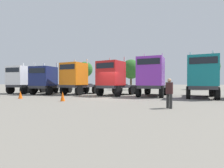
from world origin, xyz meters
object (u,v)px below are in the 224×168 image
semi_truck_orange (77,78)px  semi_truck_purple (152,77)px  traffic_cone_near (63,96)px  visitor_with_camera (169,91)px  semi_truck_navy (47,80)px  traffic_cone_mid (20,95)px  semi_truck_white (24,79)px  semi_truck_teal (202,77)px  semi_truck_red (114,78)px

semi_truck_orange → semi_truck_purple: (8.74, -0.62, 0.12)m
traffic_cone_near → visitor_with_camera: bearing=-12.0°
semi_truck_navy → semi_truck_orange: (3.79, 0.55, 0.20)m
visitor_with_camera → traffic_cone_mid: visitor_with_camera is taller
semi_truck_white → semi_truck_orange: bearing=92.1°
semi_truck_teal → visitor_with_camera: bearing=-14.7°
semi_truck_white → visitor_with_camera: size_ratio=3.44×
semi_truck_teal → semi_truck_orange: bearing=-87.0°
semi_truck_red → traffic_cone_mid: size_ratio=9.09×
semi_truck_red → visitor_with_camera: size_ratio=3.65×
traffic_cone_mid → semi_truck_white: bearing=130.5°
semi_truck_teal → traffic_cone_near: bearing=-54.2°
semi_truck_navy → traffic_cone_mid: (1.29, -5.51, -1.39)m
semi_truck_navy → semi_truck_teal: semi_truck_teal is taller
traffic_cone_near → semi_truck_teal: bearing=27.4°
visitor_with_camera → semi_truck_red: bearing=89.5°
semi_truck_navy → semi_truck_orange: semi_truck_orange is taller
semi_truck_purple → visitor_with_camera: bearing=17.1°
semi_truck_white → traffic_cone_near: size_ratio=7.73×
traffic_cone_mid → traffic_cone_near: bearing=-10.0°
semi_truck_purple → semi_truck_teal: (4.48, -0.64, -0.08)m
semi_truck_navy → semi_truck_orange: bearing=98.3°
semi_truck_teal → visitor_with_camera: semi_truck_teal is taller
semi_truck_red → traffic_cone_near: bearing=-4.5°
semi_truck_purple → visitor_with_camera: (1.37, -7.94, -1.07)m
semi_truck_orange → semi_truck_purple: size_ratio=0.92×
semi_truck_teal → semi_truck_red: bearing=-87.3°
semi_truck_orange → traffic_cone_near: bearing=29.9°
semi_truck_teal → traffic_cone_mid: bearing=-64.6°
semi_truck_white → traffic_cone_near: semi_truck_white is taller
semi_truck_teal → traffic_cone_near: size_ratio=8.43×
semi_truck_white → visitor_with_camera: 19.76m
semi_truck_purple → semi_truck_teal: 4.52m
semi_truck_purple → semi_truck_teal: semi_truck_purple is taller
semi_truck_navy → semi_truck_teal: bearing=87.7°
semi_truck_white → semi_truck_red: semi_truck_red is taller
semi_truck_orange → traffic_cone_near: 7.45m
semi_truck_white → semi_truck_orange: size_ratio=0.96×
semi_truck_orange → visitor_with_camera: bearing=61.1°
semi_truck_white → semi_truck_teal: bearing=88.6°
semi_truck_navy → semi_truck_purple: size_ratio=0.88×
semi_truck_teal → semi_truck_white: bearing=-85.0°
visitor_with_camera → semi_truck_white: bearing=119.9°
semi_truck_teal → visitor_with_camera: 8.00m
traffic_cone_mid → semi_truck_orange: bearing=67.5°
semi_truck_teal → traffic_cone_mid: (-15.72, -4.80, -1.63)m
semi_truck_orange → traffic_cone_mid: 6.75m
semi_truck_red → traffic_cone_mid: semi_truck_red is taller
semi_truck_orange → semi_truck_purple: semi_truck_purple is taller
visitor_with_camera → traffic_cone_near: 7.99m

